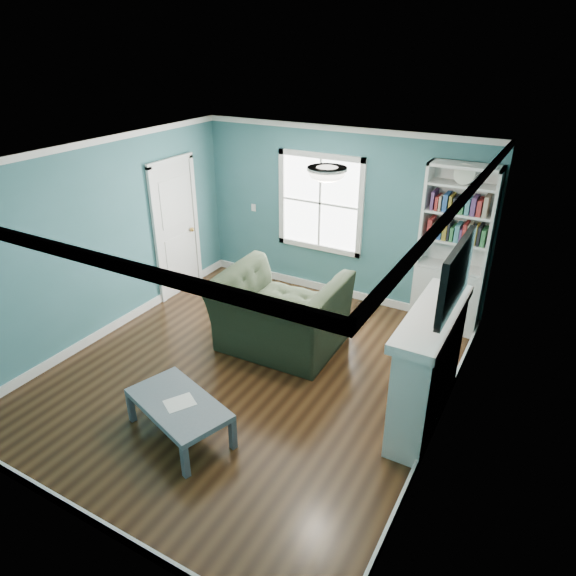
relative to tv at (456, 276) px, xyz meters
The scene contains 13 objects.
floor 2.80m from the tv, behind, with size 5.00×5.00×0.00m, color black.
room_walls 2.21m from the tv, behind, with size 5.00×5.00×5.00m.
trim 2.26m from the tv, behind, with size 4.50×5.00×2.60m.
window 3.40m from the tv, 137.57° to the left, with size 1.40×0.06×1.50m.
bookshelf 2.29m from the tv, 101.57° to the left, with size 0.90×0.35×2.31m.
fireplace 1.10m from the tv, behind, with size 0.44×1.58×1.30m.
tv is the anchor object (origin of this frame).
door 4.63m from the tv, 164.80° to the left, with size 0.12×0.98×2.17m.
ceiling_fixture 1.54m from the tv, behind, with size 0.38×0.38×0.15m.
light_switch 4.38m from the tv, 148.30° to the left, with size 0.08×0.01×0.12m, color white.
recliner 2.47m from the tv, 167.38° to the left, with size 1.54×1.00×1.35m, color black.
coffee_table 3.00m from the tv, 147.07° to the right, with size 1.25×0.93×0.41m.
paper_sheet 2.96m from the tv, 146.74° to the right, with size 0.23×0.29×0.00m, color white.
Camera 1 is at (2.94, -4.31, 3.70)m, focal length 32.00 mm.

